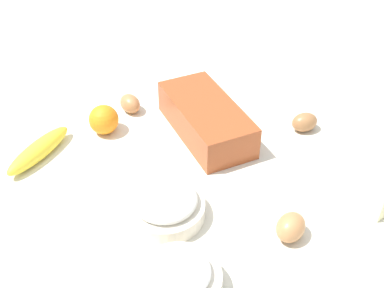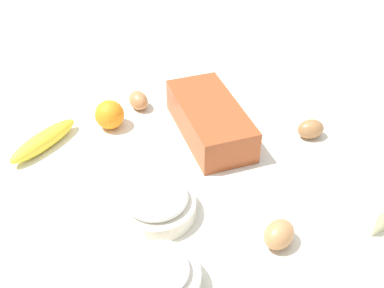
# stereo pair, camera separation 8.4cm
# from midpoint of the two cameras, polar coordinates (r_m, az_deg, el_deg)

# --- Properties ---
(ground_plane) EXTENTS (2.40, 2.40, 0.02)m
(ground_plane) POSITION_cam_midpoint_polar(r_m,az_deg,el_deg) (1.10, -2.20, -2.12)
(ground_plane) COLOR silver
(loaf_pan) EXTENTS (0.29, 0.15, 0.08)m
(loaf_pan) POSITION_cam_midpoint_polar(r_m,az_deg,el_deg) (1.14, -0.48, 3.00)
(loaf_pan) COLOR #9E4723
(loaf_pan) RESTS_ON ground_plane
(flour_bowl) EXTENTS (0.15, 0.15, 0.07)m
(flour_bowl) POSITION_cam_midpoint_polar(r_m,az_deg,el_deg) (0.94, -5.74, -7.24)
(flour_bowl) COLOR silver
(flour_bowl) RESTS_ON ground_plane
(sugar_bowl) EXTENTS (0.14, 0.14, 0.07)m
(sugar_bowl) POSITION_cam_midpoint_polar(r_m,az_deg,el_deg) (0.83, -4.54, -15.65)
(sugar_bowl) COLOR silver
(sugar_bowl) RESTS_ON ground_plane
(banana) EXTENTS (0.14, 0.18, 0.04)m
(banana) POSITION_cam_midpoint_polar(r_m,az_deg,el_deg) (1.15, -19.59, -0.72)
(banana) COLOR yellow
(banana) RESTS_ON ground_plane
(orange_fruit) EXTENTS (0.07, 0.07, 0.07)m
(orange_fruit) POSITION_cam_midpoint_polar(r_m,az_deg,el_deg) (1.17, -12.37, 2.76)
(orange_fruit) COLOR orange
(orange_fruit) RESTS_ON ground_plane
(butter_block) EXTENTS (0.10, 0.08, 0.06)m
(butter_block) POSITION_cam_midpoint_polar(r_m,az_deg,el_deg) (1.01, 18.19, -5.45)
(butter_block) COLOR #F4EDB2
(butter_block) RESTS_ON ground_plane
(egg_near_butter) EXTENTS (0.08, 0.08, 0.05)m
(egg_near_butter) POSITION_cam_midpoint_polar(r_m,az_deg,el_deg) (0.92, 8.93, -9.73)
(egg_near_butter) COLOR #BA7E4C
(egg_near_butter) RESTS_ON ground_plane
(egg_beside_bowl) EXTENTS (0.06, 0.07, 0.05)m
(egg_beside_bowl) POSITION_cam_midpoint_polar(r_m,az_deg,el_deg) (1.18, 11.11, 2.48)
(egg_beside_bowl) COLOR #9D6940
(egg_beside_bowl) RESTS_ON ground_plane
(egg_loose) EXTENTS (0.07, 0.05, 0.05)m
(egg_loose) POSITION_cam_midpoint_polar(r_m,az_deg,el_deg) (1.24, -9.23, 4.66)
(egg_loose) COLOR #AF7647
(egg_loose) RESTS_ON ground_plane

